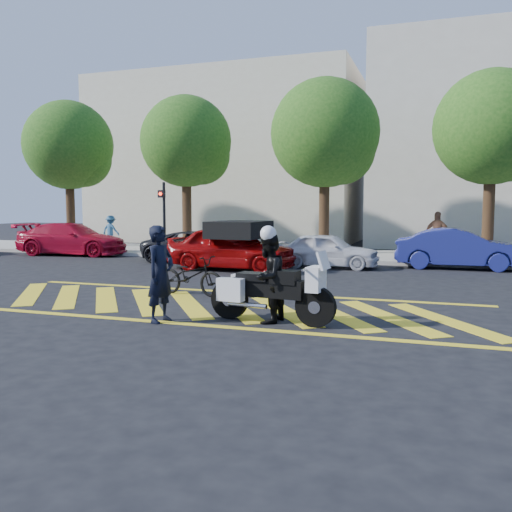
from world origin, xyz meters
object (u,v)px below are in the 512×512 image
(officer_bike, at_px, (160,274))
(parked_mid_left, at_px, (199,247))
(parked_mid_right, at_px, (327,250))
(bicycle, at_px, (190,275))
(parked_right, at_px, (459,249))
(red_convertible, at_px, (231,248))
(officer_moto, at_px, (268,278))
(parked_left, at_px, (72,239))
(police_motorcycle, at_px, (269,291))

(officer_bike, relative_size, parked_mid_left, 0.43)
(parked_mid_right, bearing_deg, bicycle, 164.39)
(parked_right, bearing_deg, parked_mid_left, 95.08)
(red_convertible, relative_size, parked_mid_right, 1.21)
(officer_moto, bearing_deg, parked_mid_right, -168.75)
(parked_mid_right, distance_m, parked_right, 4.59)
(officer_bike, xyz_separation_m, parked_left, (-10.51, 11.06, -0.21))
(parked_left, bearing_deg, bicycle, -135.99)
(police_motorcycle, height_order, parked_left, parked_left)
(police_motorcycle, height_order, parked_mid_left, parked_mid_left)
(parked_right, bearing_deg, parked_mid_right, 103.90)
(police_motorcycle, height_order, parked_mid_right, parked_mid_right)
(police_motorcycle, height_order, parked_right, parked_right)
(police_motorcycle, distance_m, parked_mid_right, 9.35)
(officer_moto, height_order, parked_left, officer_moto)
(officer_bike, bearing_deg, parked_mid_left, 30.30)
(parked_mid_right, bearing_deg, parked_mid_left, 88.26)
(parked_right, bearing_deg, parked_left, 89.57)
(officer_moto, bearing_deg, parked_left, -123.27)
(officer_moto, xyz_separation_m, parked_left, (-12.48, 10.46, -0.14))
(parked_mid_right, relative_size, parked_right, 0.86)
(officer_moto, xyz_separation_m, parked_mid_right, (-0.74, 9.33, -0.23))
(police_motorcycle, xyz_separation_m, officer_moto, (-0.02, -0.00, 0.24))
(parked_left, height_order, parked_mid_right, parked_left)
(police_motorcycle, distance_m, parked_mid_left, 11.20)
(bicycle, bearing_deg, officer_bike, -156.17)
(red_convertible, height_order, parked_left, red_convertible)
(officer_bike, height_order, officer_moto, officer_bike)
(parked_left, bearing_deg, red_convertible, -114.46)
(red_convertible, relative_size, parked_right, 1.04)
(bicycle, distance_m, officer_moto, 3.66)
(police_motorcycle, bearing_deg, red_convertible, 123.05)
(police_motorcycle, bearing_deg, parked_mid_left, 128.38)
(bicycle, xyz_separation_m, parked_mid_left, (-3.10, 7.17, 0.11))
(red_convertible, bearing_deg, parked_mid_left, 50.19)
(bicycle, height_order, parked_mid_right, parked_mid_right)
(bicycle, relative_size, parked_right, 0.44)
(officer_bike, distance_m, bicycle, 3.11)
(officer_bike, xyz_separation_m, police_motorcycle, (1.98, 0.61, -0.32))
(bicycle, bearing_deg, parked_mid_left, 32.02)
(bicycle, xyz_separation_m, parked_right, (6.47, 8.09, 0.21))
(parked_mid_right, bearing_deg, parked_right, -75.04)
(bicycle, distance_m, parked_mid_right, 7.25)
(officer_bike, height_order, police_motorcycle, officer_bike)
(parked_mid_right, xyz_separation_m, parked_right, (4.44, 1.14, 0.08))
(officer_bike, height_order, red_convertible, officer_bike)
(parked_right, bearing_deg, officer_moto, 160.07)
(parked_mid_right, bearing_deg, officer_moto, -174.84)
(parked_mid_left, distance_m, parked_mid_right, 5.13)
(parked_left, bearing_deg, parked_mid_left, -104.13)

